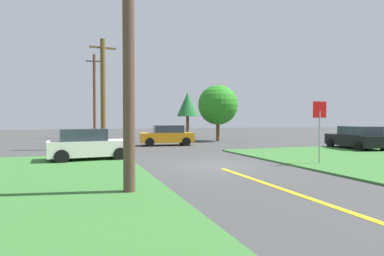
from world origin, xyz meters
name	(u,v)px	position (x,y,z in m)	size (l,w,h in m)	color
ground_plane	(213,166)	(0.00, 0.00, 0.00)	(120.00, 120.00, 0.00)	#404040
lane_stripe_center	(363,217)	(0.00, -8.00, 0.01)	(0.20, 14.00, 0.01)	yellow
stop_sign	(320,120)	(4.70, -1.37, 2.05)	(0.75, 0.07, 2.91)	#9EA0A8
parked_car_near_building	(88,145)	(-5.28, 3.75, 0.80)	(4.11, 2.26, 1.62)	white
car_on_crossroad	(357,138)	(12.44, 3.75, 0.81)	(2.71, 4.71, 1.62)	black
car_approaching_junction	(167,135)	(0.98, 11.61, 0.80)	(4.38, 2.43, 1.62)	orange
utility_pole_near	(129,65)	(-4.39, -4.24, 3.60)	(1.80, 0.33, 7.01)	brown
utility_pole_mid	(103,93)	(-4.10, 9.73, 3.91)	(1.80, 0.35, 7.65)	brown
utility_pole_far	(94,96)	(-4.05, 23.70, 4.74)	(1.78, 0.52, 9.26)	brown
oak_tree_left	(218,105)	(6.93, 14.89, 3.48)	(3.82, 3.82, 5.40)	brown
pine_tree_center	(188,105)	(6.18, 21.74, 3.80)	(2.51, 2.51, 5.22)	brown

